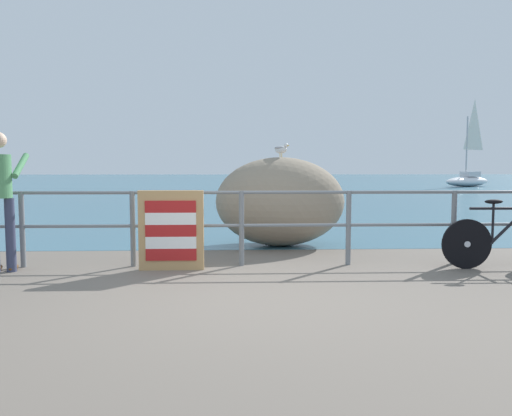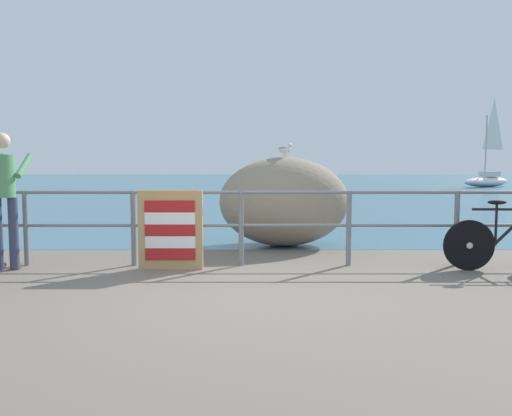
# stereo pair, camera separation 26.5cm
# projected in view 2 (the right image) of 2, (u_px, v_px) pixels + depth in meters

# --- Properties ---
(ground_plane) EXTENTS (120.00, 120.00, 0.10)m
(ground_plane) POSITION_uv_depth(u_px,v_px,m) (251.00, 195.00, 25.03)
(ground_plane) COLOR #6B6056
(sea_surface) EXTENTS (120.00, 90.00, 0.01)m
(sea_surface) POSITION_uv_depth(u_px,v_px,m) (253.00, 180.00, 52.88)
(sea_surface) COLOR #38667A
(sea_surface) RESTS_ON ground_plane
(promenade_railing) EXTENTS (8.87, 0.07, 1.02)m
(promenade_railing) POSITION_uv_depth(u_px,v_px,m) (240.00, 219.00, 6.71)
(promenade_railing) COLOR slate
(promenade_railing) RESTS_ON ground_plane
(bicycle) EXTENTS (1.70, 0.48, 0.92)m
(bicycle) POSITION_uv_depth(u_px,v_px,m) (509.00, 241.00, 6.39)
(bicycle) COLOR black
(bicycle) RESTS_ON ground_plane
(person_at_railing) EXTENTS (0.49, 0.66, 1.78)m
(person_at_railing) POSITION_uv_depth(u_px,v_px,m) (4.00, 194.00, 6.40)
(person_at_railing) COLOR #333851
(person_at_railing) RESTS_ON ground_plane
(folded_deckchair_stack) EXTENTS (0.84, 0.10, 1.04)m
(folded_deckchair_stack) POSITION_uv_depth(u_px,v_px,m) (170.00, 230.00, 6.47)
(folded_deckchair_stack) COLOR tan
(folded_deckchair_stack) RESTS_ON ground_plane
(breakwater_boulder_main) EXTENTS (2.19, 1.53, 1.51)m
(breakwater_boulder_main) POSITION_uv_depth(u_px,v_px,m) (283.00, 202.00, 8.41)
(breakwater_boulder_main) COLOR gray
(breakwater_boulder_main) RESTS_ON ground
(seagull) EXTENTS (0.28, 0.30, 0.23)m
(seagull) POSITION_uv_depth(u_px,v_px,m) (284.00, 149.00, 8.34)
(seagull) COLOR gold
(seagull) RESTS_ON breakwater_boulder_main
(sailboat) EXTENTS (4.46, 3.32, 6.16)m
(sailboat) POSITION_uv_depth(u_px,v_px,m) (486.00, 177.00, 34.27)
(sailboat) COLOR white
(sailboat) RESTS_ON sea_surface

